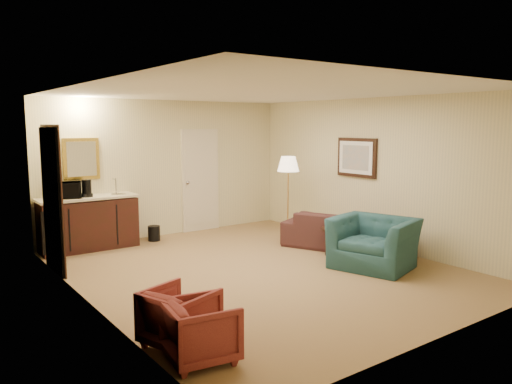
% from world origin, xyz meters
% --- Properties ---
extents(ground, '(6.00, 6.00, 0.00)m').
position_xyz_m(ground, '(0.00, 0.00, 0.00)').
color(ground, olive).
rests_on(ground, ground).
extents(room_walls, '(5.02, 6.01, 2.61)m').
position_xyz_m(room_walls, '(-0.10, 0.77, 1.72)').
color(room_walls, beige).
rests_on(room_walls, ground).
extents(wetbar_cabinet, '(1.64, 0.58, 0.92)m').
position_xyz_m(wetbar_cabinet, '(-1.65, 2.72, 0.46)').
color(wetbar_cabinet, black).
rests_on(wetbar_cabinet, ground).
extents(sofa, '(1.47, 2.22, 0.84)m').
position_xyz_m(sofa, '(1.95, 0.11, 0.42)').
color(sofa, black).
rests_on(sofa, ground).
extents(teal_armchair, '(1.06, 1.33, 1.01)m').
position_xyz_m(teal_armchair, '(1.46, -0.91, 0.50)').
color(teal_armchair, '#1E4A4D').
rests_on(teal_armchair, ground).
extents(rose_chair_near, '(0.65, 0.69, 0.62)m').
position_xyz_m(rose_chair_near, '(-2.15, -2.00, 0.31)').
color(rose_chair_near, brown).
rests_on(rose_chair_near, ground).
extents(rose_chair_far, '(0.74, 0.76, 0.63)m').
position_xyz_m(rose_chair_far, '(-2.15, -1.60, 0.31)').
color(rose_chair_far, brown).
rests_on(rose_chair_far, ground).
extents(coffee_table, '(0.93, 0.78, 0.46)m').
position_xyz_m(coffee_table, '(1.66, -0.05, 0.23)').
color(coffee_table, black).
rests_on(coffee_table, ground).
extents(floor_lamp, '(0.43, 0.43, 1.56)m').
position_xyz_m(floor_lamp, '(1.70, 1.40, 0.78)').
color(floor_lamp, gold).
rests_on(floor_lamp, ground).
extents(waste_bin, '(0.24, 0.24, 0.28)m').
position_xyz_m(waste_bin, '(-0.48, 2.65, 0.14)').
color(waste_bin, black).
rests_on(waste_bin, ground).
extents(microwave, '(0.54, 0.39, 0.33)m').
position_xyz_m(microwave, '(-2.00, 2.72, 1.08)').
color(microwave, black).
rests_on(microwave, wetbar_cabinet).
extents(coffee_maker, '(0.19, 0.19, 0.29)m').
position_xyz_m(coffee_maker, '(-1.67, 2.69, 1.07)').
color(coffee_maker, black).
rests_on(coffee_maker, wetbar_cabinet).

